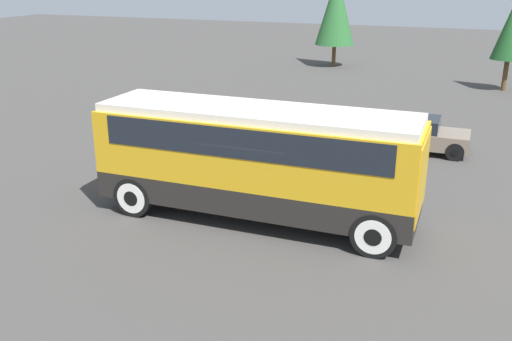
{
  "coord_description": "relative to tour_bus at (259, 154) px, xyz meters",
  "views": [
    {
      "loc": [
        5.46,
        -14.1,
        6.85
      ],
      "look_at": [
        0.0,
        0.0,
        1.47
      ],
      "focal_mm": 40.0,
      "sensor_mm": 36.0,
      "label": 1
    }
  ],
  "objects": [
    {
      "name": "tour_bus",
      "position": [
        0.0,
        0.0,
        0.0
      ],
      "size": [
        9.05,
        2.52,
        3.27
      ],
      "color": "black",
      "rests_on": "ground_plane"
    },
    {
      "name": "tree_center",
      "position": [
        6.96,
        22.38,
        1.5
      ],
      "size": [
        2.0,
        2.0,
        5.15
      ],
      "color": "brown",
      "rests_on": "ground_plane"
    },
    {
      "name": "tree_left",
      "position": [
        -4.56,
        27.37,
        2.08
      ],
      "size": [
        2.82,
        2.82,
        6.54
      ],
      "color": "brown",
      "rests_on": "ground_plane"
    },
    {
      "name": "parked_car_near",
      "position": [
        3.32,
        8.37,
        -1.29
      ],
      "size": [
        4.18,
        1.78,
        1.36
      ],
      "color": "#7A6B5B",
      "rests_on": "ground_plane"
    },
    {
      "name": "parked_car_mid",
      "position": [
        -2.33,
        5.65,
        -1.24
      ],
      "size": [
        4.47,
        1.8,
        1.45
      ],
      "color": "silver",
      "rests_on": "ground_plane"
    },
    {
      "name": "ground_plane",
      "position": [
        -0.1,
        0.0,
        -1.97
      ],
      "size": [
        120.0,
        120.0,
        0.0
      ],
      "primitive_type": "plane",
      "color": "#423F3D"
    }
  ]
}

